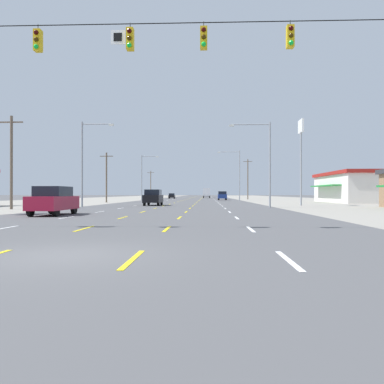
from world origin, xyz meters
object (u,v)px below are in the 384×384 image
object	(u,v)px
streetlight_left_row_0	(85,158)
streetlight_right_row_0	(265,157)
streetlight_right_row_1	(237,172)
suv_far_left_nearest	(54,200)
pole_sign_right_row_1	(301,141)
suv_inner_left_near	(153,197)
suv_far_right_mid	(222,196)
streetlight_left_row_1	(143,174)
box_truck_inner_right_far	(207,192)
hatchback_far_left_midfar	(172,196)

from	to	relation	value
streetlight_left_row_0	streetlight_right_row_0	bearing A→B (deg)	0.00
streetlight_right_row_0	streetlight_right_row_1	world-z (taller)	streetlight_right_row_1
suv_far_left_nearest	pole_sign_right_row_1	world-z (taller)	pole_sign_right_row_1
suv_inner_left_near	pole_sign_right_row_1	distance (m)	19.53
suv_far_left_nearest	pole_sign_right_row_1	size ratio (longest dim) A/B	0.46
suv_far_right_mid	streetlight_left_row_1	bearing A→B (deg)	-152.37
streetlight_left_row_1	streetlight_right_row_1	xyz separation A→B (m)	(19.48, 0.00, 0.57)
suv_inner_left_near	suv_far_right_mid	bearing A→B (deg)	75.98
box_truck_inner_right_far	streetlight_right_row_1	xyz separation A→B (m)	(6.38, -50.08, 4.18)
suv_inner_left_near	hatchback_far_left_midfar	distance (m)	64.84
hatchback_far_left_midfar	streetlight_left_row_0	world-z (taller)	streetlight_left_row_0
streetlight_left_row_0	suv_far_left_nearest	bearing A→B (deg)	-80.18
pole_sign_right_row_1	suv_inner_left_near	bearing A→B (deg)	-179.97
streetlight_right_row_1	hatchback_far_left_midfar	bearing A→B (deg)	116.77
suv_far_left_nearest	streetlight_left_row_1	world-z (taller)	streetlight_left_row_1
streetlight_left_row_1	suv_far_left_nearest	bearing A→B (deg)	-87.19
streetlight_left_row_0	streetlight_right_row_1	distance (m)	43.21
streetlight_left_row_1	streetlight_right_row_0	bearing A→B (deg)	-63.22
suv_far_right_mid	streetlight_left_row_1	distance (m)	19.39
hatchback_far_left_midfar	box_truck_inner_right_far	distance (m)	20.15
pole_sign_right_row_1	suv_far_right_mid	bearing A→B (deg)	101.19
suv_far_right_mid	suv_far_left_nearest	bearing A→B (deg)	-102.67
hatchback_far_left_midfar	box_truck_inner_right_far	world-z (taller)	box_truck_inner_right_far
hatchback_far_left_midfar	box_truck_inner_right_far	size ratio (longest dim) A/B	0.54
box_truck_inner_right_far	pole_sign_right_row_1	distance (m)	83.18
streetlight_left_row_0	streetlight_right_row_0	xyz separation A→B (m)	(19.47, 0.00, 0.02)
suv_far_left_nearest	streetlight_right_row_0	xyz separation A→B (m)	(16.82, 15.32, 4.33)
suv_far_left_nearest	streetlight_left_row_0	world-z (taller)	streetlight_left_row_0
suv_far_right_mid	hatchback_far_left_midfar	bearing A→B (deg)	119.85
streetlight_left_row_0	streetlight_right_row_0	distance (m)	19.47
suv_far_left_nearest	suv_inner_left_near	xyz separation A→B (m)	(3.89, 21.81, 0.00)
box_truck_inner_right_far	suv_far_left_nearest	bearing A→B (deg)	-95.75
box_truck_inner_right_far	streetlight_right_row_0	distance (m)	88.93
box_truck_inner_right_far	streetlight_right_row_0	world-z (taller)	streetlight_right_row_0
suv_inner_left_near	suv_far_right_mid	world-z (taller)	same
box_truck_inner_right_far	streetlight_right_row_1	bearing A→B (deg)	-82.74
suv_far_right_mid	box_truck_inner_right_far	distance (m)	41.49
hatchback_far_left_midfar	streetlight_right_row_1	distance (m)	36.97
suv_far_left_nearest	hatchback_far_left_midfar	bearing A→B (deg)	89.77
pole_sign_right_row_1	streetlight_left_row_1	xyz separation A→B (m)	(-24.80, 32.06, -2.49)
suv_far_right_mid	suv_inner_left_near	bearing A→B (deg)	-104.02
hatchback_far_left_midfar	streetlight_right_row_1	xyz separation A→B (m)	(16.48, -32.68, 5.23)
suv_inner_left_near	box_truck_inner_right_far	distance (m)	82.41
box_truck_inner_right_far	streetlight_left_row_1	distance (m)	51.89
streetlight_left_row_1	streetlight_right_row_1	distance (m)	19.49
suv_far_left_nearest	streetlight_left_row_0	size ratio (longest dim) A/B	0.53
hatchback_far_left_midfar	streetlight_left_row_1	xyz separation A→B (m)	(-3.00, -32.68, 4.66)
pole_sign_right_row_1	suv_far_left_nearest	bearing A→B (deg)	-135.43
hatchback_far_left_midfar	suv_far_left_nearest	bearing A→B (deg)	-90.23
suv_inner_left_near	streetlight_left_row_0	xyz separation A→B (m)	(-6.54, -6.49, 4.32)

